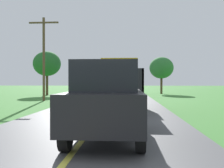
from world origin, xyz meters
The scene contains 6 objects.
banana_truck_near centered at (0.61, 12.16, 1.48)m, with size 2.38×5.82×2.80m.
banana_truck_far centered at (0.19, 23.67, 1.47)m, with size 2.38×5.81×2.80m.
utility_pole_roadside centered at (-5.65, 17.87, 3.68)m, with size 2.39×0.20×6.69m.
roadside_tree_near_left centered at (-8.09, 25.97, 3.58)m, with size 3.11×3.11×5.00m.
roadside_tree_mid_right centered at (5.36, 30.23, 3.31)m, with size 3.04×3.04×4.69m.
following_car centered at (0.60, 4.58, 1.07)m, with size 1.74×4.10×1.92m.
Camera 1 is at (1.12, -1.69, 1.52)m, focal length 39.81 mm.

